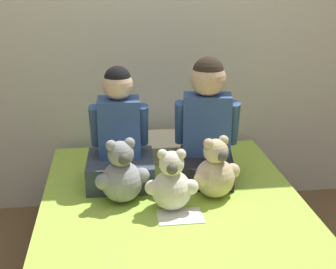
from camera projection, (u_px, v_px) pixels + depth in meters
The scene contains 9 objects.
wall_behind_bed at pixel (154, 15), 2.87m from camera, with size 8.00×0.06×2.50m.
bed at pixel (177, 257), 2.24m from camera, with size 1.31×1.91×0.44m.
child_on_left at pixel (120, 139), 2.46m from camera, with size 0.36×0.35×0.62m.
child_on_right at pixel (207, 125), 2.50m from camera, with size 0.36×0.39×0.66m.
teddy_bear_held_by_left_child at pixel (122, 175), 2.27m from camera, with size 0.27×0.20×0.32m.
teddy_bear_held_by_right_child at pixel (215, 172), 2.32m from camera, with size 0.25×0.20×0.32m.
teddy_bear_between_children at pixel (172, 184), 2.20m from camera, with size 0.25×0.19×0.30m.
pillow_at_headboard at pixel (160, 147), 2.86m from camera, with size 0.56×0.33×0.11m.
sign_card at pixel (180, 216), 2.17m from camera, with size 0.21×0.15×0.00m.
Camera 1 is at (-0.28, -1.89, 1.53)m, focal length 50.00 mm.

